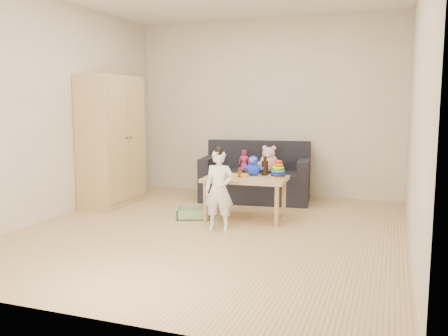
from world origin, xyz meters
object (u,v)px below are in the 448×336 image
at_px(wardrobe, 112,141).
at_px(play_table, 245,198).
at_px(sofa, 255,186).
at_px(toddler, 219,191).

xyz_separation_m(wardrobe, play_table, (1.95, -0.22, -0.61)).
distance_m(sofa, toddler, 1.65).
bearing_deg(sofa, toddler, -94.89).
xyz_separation_m(sofa, play_table, (0.19, -1.09, 0.04)).
height_order(play_table, toddler, toddler).
height_order(wardrobe, toddler, wardrobe).
distance_m(wardrobe, sofa, 2.07).
relative_size(wardrobe, play_table, 1.81).
distance_m(sofa, play_table, 1.11).
relative_size(wardrobe, toddler, 2.01).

